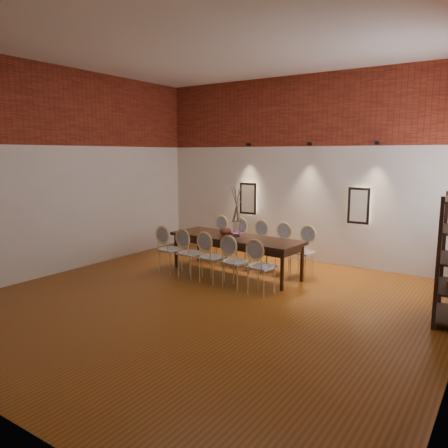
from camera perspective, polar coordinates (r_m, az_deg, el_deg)
The scene contains 26 objects.
floor at distance 7.06m, azimuth -2.10°, elevation -10.30°, with size 7.00×7.00×0.02m, color brown.
ceiling at distance 6.86m, azimuth -2.31°, elevation 23.23°, with size 7.00×7.00×0.02m, color silver.
wall_back at distance 9.76m, azimuth 10.22°, elevation 7.01°, with size 7.00×0.10×4.00m, color silver.
wall_left at distance 9.21m, azimuth -20.51°, elevation 6.46°, with size 0.10×7.00×4.00m, color silver.
brick_band_back at distance 9.73m, azimuth 10.27°, elevation 14.37°, with size 7.00×0.02×1.50m, color maroon.
brick_band_left at distance 9.19m, azimuth -20.69°, elevation 14.26°, with size 0.02×7.00×1.50m, color maroon.
niche_left at distance 10.31m, azimuth 3.25°, elevation 3.35°, with size 0.36×0.06×0.66m, color #FFEAC6.
niche_right at distance 9.27m, azimuth 17.23°, elevation 2.30°, with size 0.36×0.06×0.66m, color #FFEAC6.
spot_fixture_left at distance 10.23m, azimuth 3.22°, elevation 10.31°, with size 0.08×0.08×0.10m, color black.
spot_fixture_mid at distance 9.56m, azimuth 11.11°, elevation 10.24°, with size 0.08×0.08×0.10m, color black.
spot_fixture_right at distance 9.11m, azimuth 19.38°, elevation 9.96°, with size 0.08×0.08×0.10m, color black.
dining_table at distance 8.57m, azimuth 1.49°, elevation -4.10°, with size 2.71×0.87×0.75m, color black.
chair_near_a at distance 8.73m, azimuth -7.06°, elevation -3.30°, with size 0.44×0.44×0.94m, color #E5CE80, non-canonical shape.
chair_near_b at distance 8.36m, azimuth -4.45°, elevation -3.81°, with size 0.44×0.44×0.94m, color #E5CE80, non-canonical shape.
chair_near_c at distance 8.01m, azimuth -1.60°, elevation -4.36°, with size 0.44×0.44×0.94m, color #E5CE80, non-canonical shape.
chair_near_d at distance 7.68m, azimuth 1.51°, elevation -4.95°, with size 0.44×0.44×0.94m, color #E5CE80, non-canonical shape.
chair_near_e at distance 7.38m, azimuth 4.89°, elevation -5.57°, with size 0.44×0.44×0.94m, color #E5CE80, non-canonical shape.
chair_far_a at distance 9.76m, azimuth -1.06°, elevation -1.90°, with size 0.44×0.44×0.94m, color #E5CE80, non-canonical shape.
chair_far_b at distance 9.43m, azimuth 1.48°, elevation -2.29°, with size 0.44×0.44×0.94m, color #E5CE80, non-canonical shape.
chair_far_c at distance 9.12m, azimuth 4.20°, elevation -2.71°, with size 0.44×0.44×0.94m, color #E5CE80, non-canonical shape.
chair_far_d at distance 8.83m, azimuth 7.11°, elevation -3.14°, with size 0.44×0.44×0.94m, color #E5CE80, non-canonical shape.
chair_far_e at distance 8.57m, azimuth 10.20°, elevation -3.60°, with size 0.44×0.44×0.94m, color #E5CE80, non-canonical shape.
vase at distance 8.46m, azimuth 1.62°, elevation -0.66°, with size 0.14×0.14×0.30m, color silver.
dried_branches at distance 8.39m, azimuth 1.63°, elevation 2.37°, with size 0.50×0.50×0.70m, color #4C3D2D, non-canonical shape.
bowl at distance 8.56m, azimuth 0.21°, elevation -0.94°, with size 0.24×0.24×0.18m, color maroon.
book at distance 8.76m, azimuth 1.44°, elevation -1.21°, with size 0.26×0.18×0.03m, color #982080.
Camera 1 is at (3.91, -5.39, 2.34)m, focal length 35.00 mm.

